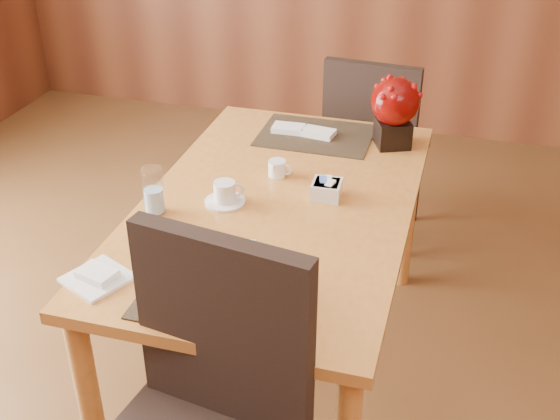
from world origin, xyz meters
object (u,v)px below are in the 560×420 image
(soup_setting, at_px, (211,279))
(creamer_jug, at_px, (277,168))
(dining_table, at_px, (278,225))
(berry_decor, at_px, (395,108))
(far_chair, at_px, (374,142))
(sugar_caddy, at_px, (327,190))
(coffee_cup, at_px, (225,194))
(water_glass, at_px, (153,191))
(bread_plate, at_px, (98,278))

(soup_setting, height_order, creamer_jug, soup_setting)
(dining_table, height_order, berry_decor, berry_decor)
(far_chair, bearing_deg, sugar_caddy, 93.28)
(creamer_jug, xyz_separation_m, berry_decor, (0.36, 0.37, 0.13))
(soup_setting, bearing_deg, coffee_cup, 93.36)
(coffee_cup, distance_m, water_glass, 0.24)
(water_glass, relative_size, creamer_jug, 1.96)
(sugar_caddy, relative_size, berry_decor, 0.35)
(coffee_cup, distance_m, far_chair, 1.15)
(creamer_jug, bearing_deg, soup_setting, -80.00)
(far_chair, bearing_deg, coffee_cup, 76.76)
(creamer_jug, bearing_deg, berry_decor, 53.83)
(soup_setting, relative_size, water_glass, 1.94)
(water_glass, xyz_separation_m, creamer_jug, (0.32, 0.36, -0.05))
(soup_setting, xyz_separation_m, sugar_caddy, (0.18, 0.62, -0.02))
(coffee_cup, distance_m, berry_decor, 0.78)
(dining_table, distance_m, water_glass, 0.45)
(creamer_jug, bearing_deg, bread_plate, -104.53)
(berry_decor, xyz_separation_m, bread_plate, (-0.68, -1.12, -0.15))
(berry_decor, height_order, far_chair, berry_decor)
(dining_table, relative_size, coffee_cup, 10.81)
(water_glass, height_order, sugar_caddy, water_glass)
(soup_setting, height_order, berry_decor, berry_decor)
(dining_table, xyz_separation_m, far_chair, (0.18, 1.01, -0.11))
(creamer_jug, height_order, sugar_caddy, creamer_jug)
(water_glass, bearing_deg, coffee_cup, 31.58)
(soup_setting, xyz_separation_m, bread_plate, (-0.34, -0.03, -0.05))
(sugar_caddy, bearing_deg, berry_decor, 71.89)
(coffee_cup, bearing_deg, dining_table, 19.60)
(berry_decor, bearing_deg, creamer_jug, -134.38)
(water_glass, relative_size, sugar_caddy, 1.65)
(berry_decor, bearing_deg, bread_plate, -121.14)
(creamer_jug, xyz_separation_m, far_chair, (0.23, 0.83, -0.24))
(creamer_jug, distance_m, bread_plate, 0.82)
(water_glass, xyz_separation_m, berry_decor, (0.68, 0.73, 0.08))
(soup_setting, distance_m, coffee_cup, 0.51)
(coffee_cup, bearing_deg, bread_plate, -111.30)
(berry_decor, distance_m, far_chair, 0.60)
(far_chair, bearing_deg, dining_table, 84.79)
(far_chair, bearing_deg, soup_setting, 87.10)
(bread_plate, bearing_deg, coffee_cup, 68.70)
(sugar_caddy, bearing_deg, bread_plate, -128.98)
(sugar_caddy, distance_m, far_chair, 0.96)
(dining_table, distance_m, creamer_jug, 0.22)
(berry_decor, bearing_deg, dining_table, -119.35)
(dining_table, distance_m, sugar_caddy, 0.21)
(water_glass, relative_size, far_chair, 0.17)
(soup_setting, xyz_separation_m, creamer_jug, (-0.02, 0.73, -0.02))
(creamer_jug, xyz_separation_m, sugar_caddy, (0.21, -0.11, -0.00))
(berry_decor, bearing_deg, coffee_cup, -128.13)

